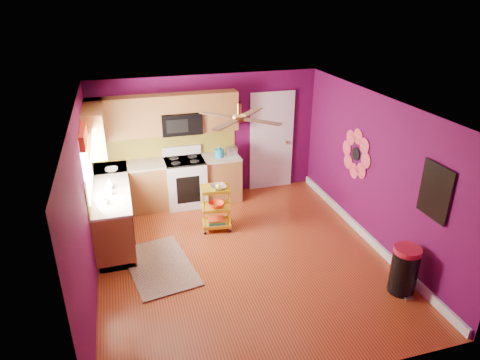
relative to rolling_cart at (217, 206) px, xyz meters
name	(u,v)px	position (x,y,z in m)	size (l,w,h in m)	color
ground	(243,258)	(0.19, -1.01, -0.46)	(5.00, 5.00, 0.00)	maroon
room_envelope	(245,165)	(0.22, -1.01, 1.17)	(4.54, 5.04, 2.52)	#550940
lower_cabinets	(147,196)	(-1.16, 0.81, -0.03)	(2.81, 2.31, 0.94)	brown
electric_range	(185,181)	(-0.36, 1.16, 0.02)	(0.76, 0.66, 1.13)	white
upper_cabinetry	(144,120)	(-1.05, 1.16, 1.34)	(2.80, 2.30, 1.26)	brown
left_window	(85,149)	(-2.03, 0.04, 1.27)	(0.08, 1.35, 1.08)	white
panel_door	(271,142)	(1.54, 1.46, 0.56)	(0.95, 0.11, 2.15)	white
right_wall_art	(388,169)	(2.42, -1.35, 0.98)	(0.04, 2.74, 1.04)	black
ceiling_fan	(239,117)	(0.19, -0.81, 1.83)	(1.01, 1.01, 0.26)	#BF8C3F
shag_rug	(160,266)	(-1.13, -0.86, -0.45)	(0.92, 1.50, 0.02)	black
rolling_cart	(217,206)	(0.00, 0.00, 0.00)	(0.54, 0.42, 0.90)	gold
trash_can	(404,270)	(2.15, -2.42, -0.10)	(0.40, 0.42, 0.72)	black
teal_kettle	(219,153)	(0.34, 1.15, 0.56)	(0.18, 0.18, 0.21)	teal
toaster	(231,151)	(0.59, 1.17, 0.57)	(0.22, 0.15, 0.18)	beige
soap_bottle_a	(109,189)	(-1.77, -0.01, 0.58)	(0.09, 0.10, 0.21)	#EA3F72
soap_bottle_b	(110,184)	(-1.75, 0.23, 0.56)	(0.14, 0.14, 0.17)	white
counter_dish	(112,170)	(-1.72, 0.99, 0.50)	(0.23, 0.23, 0.06)	white
counter_cup	(106,201)	(-1.81, -0.34, 0.52)	(0.11, 0.11, 0.09)	white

